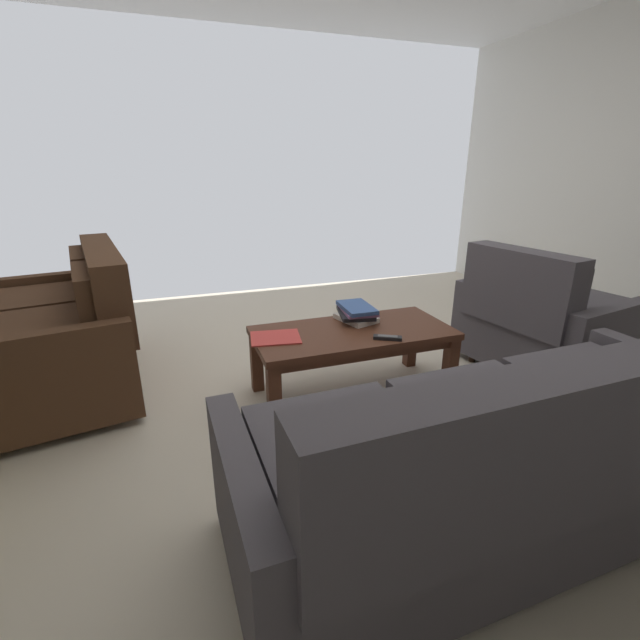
{
  "coord_description": "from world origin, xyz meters",
  "views": [
    {
      "loc": [
        0.97,
        2.28,
        1.36
      ],
      "look_at": [
        0.35,
        0.52,
        0.69
      ],
      "focal_mm": 24.41,
      "sensor_mm": 36.0,
      "label": 1
    }
  ],
  "objects_px": {
    "coffee_table": "(353,340)",
    "tv_remote": "(388,338)",
    "armchair_side": "(543,320)",
    "loveseat_near": "(63,331)",
    "book_stack": "(356,312)",
    "sofa_main": "(510,455)",
    "loose_magazine": "(275,338)"
  },
  "relations": [
    {
      "from": "book_stack",
      "to": "sofa_main",
      "type": "bearing_deg",
      "value": 90.41
    },
    {
      "from": "book_stack",
      "to": "loose_magazine",
      "type": "distance_m",
      "value": 0.58
    },
    {
      "from": "armchair_side",
      "to": "coffee_table",
      "type": "bearing_deg",
      "value": -4.49
    },
    {
      "from": "loveseat_near",
      "to": "loose_magazine",
      "type": "distance_m",
      "value": 1.37
    },
    {
      "from": "sofa_main",
      "to": "book_stack",
      "type": "relative_size",
      "value": 6.31
    },
    {
      "from": "coffee_table",
      "to": "sofa_main",
      "type": "bearing_deg",
      "value": 94.72
    },
    {
      "from": "loveseat_near",
      "to": "tv_remote",
      "type": "xyz_separation_m",
      "value": [
        -1.79,
        0.89,
        0.06
      ]
    },
    {
      "from": "coffee_table",
      "to": "armchair_side",
      "type": "xyz_separation_m",
      "value": [
        -1.36,
        0.11,
        0.0
      ]
    },
    {
      "from": "loveseat_near",
      "to": "tv_remote",
      "type": "bearing_deg",
      "value": 153.52
    },
    {
      "from": "loveseat_near",
      "to": "armchair_side",
      "type": "distance_m",
      "value": 3.13
    },
    {
      "from": "coffee_table",
      "to": "armchair_side",
      "type": "bearing_deg",
      "value": 175.51
    },
    {
      "from": "loose_magazine",
      "to": "coffee_table",
      "type": "bearing_deg",
      "value": 96.11
    },
    {
      "from": "tv_remote",
      "to": "loose_magazine",
      "type": "distance_m",
      "value": 0.64
    },
    {
      "from": "loveseat_near",
      "to": "loose_magazine",
      "type": "relative_size",
      "value": 5.59
    },
    {
      "from": "sofa_main",
      "to": "tv_remote",
      "type": "distance_m",
      "value": 1.01
    },
    {
      "from": "loveseat_near",
      "to": "coffee_table",
      "type": "xyz_separation_m",
      "value": [
        -1.67,
        0.69,
        -0.02
      ]
    },
    {
      "from": "tv_remote",
      "to": "coffee_table",
      "type": "bearing_deg",
      "value": -58.33
    },
    {
      "from": "sofa_main",
      "to": "loose_magazine",
      "type": "bearing_deg",
      "value": -65.22
    },
    {
      "from": "book_stack",
      "to": "tv_remote",
      "type": "xyz_separation_m",
      "value": [
        -0.04,
        0.36,
        -0.04
      ]
    },
    {
      "from": "loose_magazine",
      "to": "armchair_side",
      "type": "bearing_deg",
      "value": 95.01
    },
    {
      "from": "sofa_main",
      "to": "loveseat_near",
      "type": "height_order",
      "value": "loveseat_near"
    },
    {
      "from": "sofa_main",
      "to": "loose_magazine",
      "type": "relative_size",
      "value": 7.34
    },
    {
      "from": "coffee_table",
      "to": "tv_remote",
      "type": "bearing_deg",
      "value": 121.67
    },
    {
      "from": "loveseat_near",
      "to": "tv_remote",
      "type": "distance_m",
      "value": 2.01
    },
    {
      "from": "coffee_table",
      "to": "book_stack",
      "type": "relative_size",
      "value": 3.66
    },
    {
      "from": "loveseat_near",
      "to": "armchair_side",
      "type": "relative_size",
      "value": 1.44
    },
    {
      "from": "sofa_main",
      "to": "tv_remote",
      "type": "bearing_deg",
      "value": -91.45
    },
    {
      "from": "book_stack",
      "to": "tv_remote",
      "type": "relative_size",
      "value": 2.01
    },
    {
      "from": "coffee_table",
      "to": "book_stack",
      "type": "distance_m",
      "value": 0.21
    },
    {
      "from": "coffee_table",
      "to": "loose_magazine",
      "type": "distance_m",
      "value": 0.48
    },
    {
      "from": "armchair_side",
      "to": "tv_remote",
      "type": "relative_size",
      "value": 6.69
    },
    {
      "from": "coffee_table",
      "to": "book_stack",
      "type": "xyz_separation_m",
      "value": [
        -0.09,
        -0.15,
        0.12
      ]
    }
  ]
}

